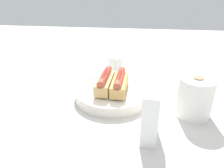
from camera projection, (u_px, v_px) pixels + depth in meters
The scene contains 7 objects.
ground_plane at pixel (109, 99), 0.84m from camera, with size 2.40×2.40×0.00m, color beige.
serving_bowl at pixel (112, 93), 0.84m from camera, with size 0.27×0.27×0.04m.
hotdog_front at pixel (105, 81), 0.83m from camera, with size 0.15×0.06×0.06m.
hotdog_back at pixel (119, 83), 0.81m from camera, with size 0.15×0.06×0.06m.
water_glass at pixel (115, 67), 1.02m from camera, with size 0.07×0.07×0.09m.
paper_towel_roll at pixel (195, 97), 0.72m from camera, with size 0.11×0.11×0.13m.
napkin_box at pixel (150, 114), 0.62m from camera, with size 0.11×0.04×0.15m, color white.
Camera 1 is at (0.72, 0.09, 0.42)m, focal length 36.55 mm.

